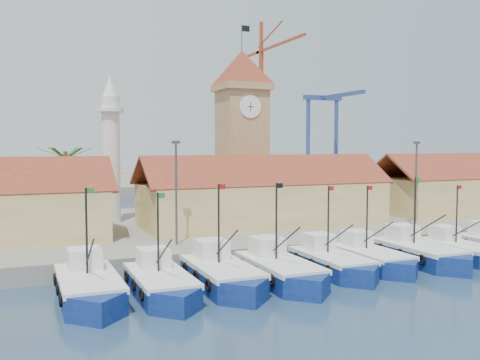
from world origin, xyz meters
name	(u,v)px	position (x,y,z in m)	size (l,w,h in m)	color
ground	(375,280)	(0.00, 0.00, 0.00)	(400.00, 400.00, 0.00)	#1C334C
quay	(248,226)	(0.00, 24.00, 0.75)	(140.00, 32.00, 1.50)	gray
terminal	(120,179)	(0.00, 110.00, 1.00)	(240.00, 80.00, 2.00)	gray
boat_0	(89,290)	(-20.50, 2.57, 0.81)	(3.76, 10.29, 7.79)	navy
boat_1	(162,286)	(-15.89, 1.85, 0.76)	(3.54, 9.70, 7.34)	navy
boat_2	(223,277)	(-11.28, 2.38, 0.80)	(3.76, 10.29, 7.78)	navy
boat_3	(282,273)	(-6.87, 1.94, 0.80)	(3.75, 10.26, 7.77)	navy
boat_4	(334,264)	(-1.77, 2.94, 0.75)	(3.52, 9.64, 7.29)	navy
boat_5	(373,260)	(2.18, 3.27, 0.74)	(3.46, 9.48, 7.17)	navy
boat_6	(421,255)	(7.04, 3.06, 0.81)	(3.76, 10.31, 7.80)	navy
boat_7	(463,252)	(11.46, 2.83, 0.72)	(3.37, 9.22, 6.98)	navy
hall_center	(263,202)	(0.00, 20.00, 3.99)	(27.04, 10.13, 7.61)	#E6D07E
clock_tower	(242,130)	(0.00, 26.00, 11.96)	(5.80, 5.80, 22.70)	tan
minaret	(111,149)	(-15.00, 28.00, 9.73)	(3.00, 3.00, 16.30)	silver
palm_tree	(66,182)	(-20.00, 26.00, 6.25)	(5.60, 5.03, 8.39)	brown
lamp_posts	(303,184)	(0.50, 12.00, 6.48)	(80.70, 0.25, 9.03)	#3F3F44
crane_red_right	(264,89)	(38.93, 103.27, 25.69)	(1.00, 34.91, 42.35)	#B1381B
gantry	(328,112)	(62.00, 106.65, 20.04)	(13.00, 22.00, 23.20)	navy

